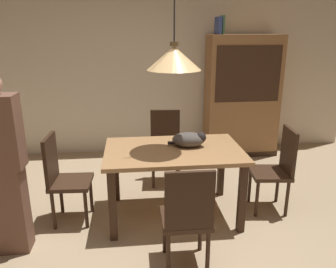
% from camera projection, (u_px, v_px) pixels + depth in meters
% --- Properties ---
extents(ground, '(10.00, 10.00, 0.00)m').
position_uv_depth(ground, '(174.00, 245.00, 3.12)').
color(ground, tan).
extents(back_wall, '(6.40, 0.10, 2.90)m').
position_uv_depth(back_wall, '(153.00, 61.00, 5.20)').
color(back_wall, beige).
rests_on(back_wall, ground).
extents(dining_table, '(1.40, 0.90, 0.75)m').
position_uv_depth(dining_table, '(174.00, 158.00, 3.45)').
color(dining_table, '#A87A4C').
rests_on(dining_table, ground).
extents(chair_left_side, '(0.42, 0.42, 0.93)m').
position_uv_depth(chair_left_side, '(63.00, 175.00, 3.38)').
color(chair_left_side, '#382316').
rests_on(chair_left_side, ground).
extents(chair_near_front, '(0.40, 0.40, 0.93)m').
position_uv_depth(chair_near_front, '(187.00, 215.00, 2.66)').
color(chair_near_front, '#382316').
rests_on(chair_near_front, ground).
extents(chair_right_side, '(0.44, 0.44, 0.93)m').
position_uv_depth(chair_right_side, '(277.00, 166.00, 3.61)').
color(chair_right_side, '#382316').
rests_on(chair_right_side, ground).
extents(chair_far_back, '(0.43, 0.43, 0.93)m').
position_uv_depth(chair_far_back, '(165.00, 143.00, 4.33)').
color(chair_far_back, '#382316').
rests_on(chair_far_back, ground).
extents(cat_sleeping, '(0.39, 0.25, 0.16)m').
position_uv_depth(cat_sleeping, '(190.00, 139.00, 3.48)').
color(cat_sleeping, '#4C4742').
rests_on(cat_sleeping, dining_table).
extents(pendant_lamp, '(0.52, 0.52, 1.30)m').
position_uv_depth(pendant_lamp, '(174.00, 58.00, 3.15)').
color(pendant_lamp, '#E5B775').
extents(hutch_bookcase, '(1.12, 0.45, 1.85)m').
position_uv_depth(hutch_bookcase, '(242.00, 99.00, 5.20)').
color(hutch_bookcase, olive).
rests_on(hutch_bookcase, ground).
extents(book_blue_wide, '(0.06, 0.24, 0.24)m').
position_uv_depth(book_blue_wide, '(218.00, 26.00, 4.83)').
color(book_blue_wide, '#384C93').
rests_on(book_blue_wide, hutch_bookcase).
extents(book_green_slim, '(0.03, 0.20, 0.26)m').
position_uv_depth(book_green_slim, '(222.00, 25.00, 4.83)').
color(book_green_slim, '#427A4C').
rests_on(book_green_slim, hutch_bookcase).
extents(person_standing, '(0.36, 0.22, 1.60)m').
position_uv_depth(person_standing, '(3.00, 167.00, 2.83)').
color(person_standing, brown).
rests_on(person_standing, ground).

